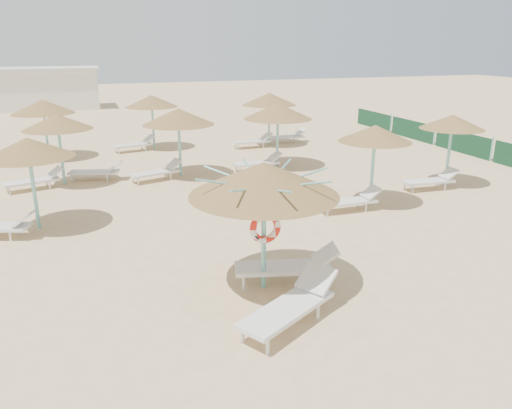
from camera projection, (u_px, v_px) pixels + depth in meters
name	position (u px, v px, depth m)	size (l,w,h in m)	color
ground	(259.00, 285.00, 11.10)	(120.00, 120.00, 0.00)	#D9B884
main_palapa	(264.00, 179.00, 10.26)	(3.15, 3.15, 2.83)	#6EBFBA
lounger_main_a	(292.00, 304.00, 9.46)	(2.37, 1.79, 0.85)	silver
lounger_main_b	(290.00, 266.00, 11.13)	(2.39, 1.23, 0.83)	silver
palapa_field	(196.00, 115.00, 20.41)	(17.71, 14.13, 2.73)	#6EBFBA
service_hut	(46.00, 88.00, 40.21)	(8.40, 4.40, 3.25)	silver
windbreak_fence	(463.00, 143.00, 24.23)	(0.08, 19.84, 1.10)	#18492E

